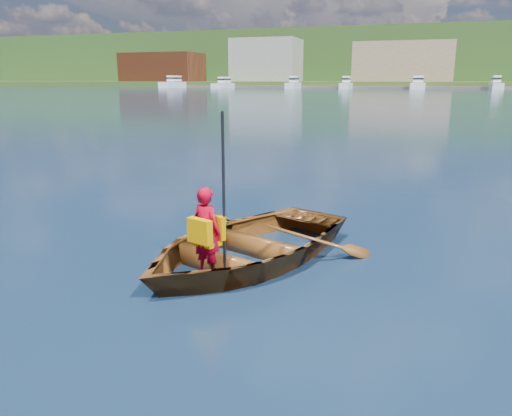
% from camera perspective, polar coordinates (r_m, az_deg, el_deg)
% --- Properties ---
extents(ground, '(600.00, 600.00, 0.00)m').
position_cam_1_polar(ground, '(6.08, 1.56, -9.42)').
color(ground, '#162B49').
rests_on(ground, ground).
extents(rowboat, '(3.82, 4.42, 0.77)m').
position_cam_1_polar(rowboat, '(6.97, -1.21, -4.17)').
color(rowboat, brown).
rests_on(rowboat, ground).
extents(child_paddler, '(0.48, 0.43, 2.01)m').
position_cam_1_polar(child_paddler, '(6.11, -5.61, -2.65)').
color(child_paddler, '#AC0119').
rests_on(child_paddler, ground).
extents(shoreline, '(400.00, 140.00, 22.00)m').
position_cam_1_polar(shoreline, '(242.08, 18.33, 15.58)').
color(shoreline, '#374E22').
rests_on(shoreline, ground).
extents(dock, '(160.01, 11.65, 0.80)m').
position_cam_1_polar(dock, '(153.37, 19.38, 12.86)').
color(dock, brown).
rests_on(dock, ground).
extents(waterfront_buildings, '(202.00, 16.00, 14.00)m').
position_cam_1_polar(waterfront_buildings, '(170.67, 15.47, 15.69)').
color(waterfront_buildings, maroon).
rests_on(waterfront_buildings, ground).
extents(marina_yachts, '(138.54, 13.98, 4.06)m').
position_cam_1_polar(marina_yachts, '(149.08, 14.24, 13.55)').
color(marina_yachts, white).
rests_on(marina_yachts, ground).
extents(hillside_trees, '(291.72, 84.41, 26.02)m').
position_cam_1_polar(hillside_trees, '(241.90, 12.23, 17.67)').
color(hillside_trees, '#382314').
rests_on(hillside_trees, ground).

